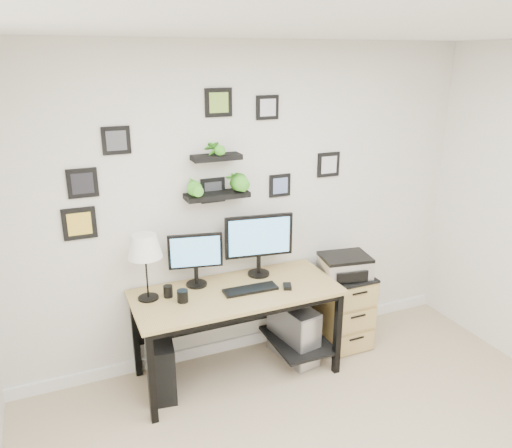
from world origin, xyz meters
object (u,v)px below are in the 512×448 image
pc_tower_black (160,364)px  monitor_left (196,256)px  file_cabinet (341,308)px  printer (345,266)px  mug (183,296)px  pc_tower_grey (294,332)px  desk (239,302)px  table_lamp (145,248)px  monitor_right (259,240)px

pc_tower_black → monitor_left: bearing=34.0°
file_cabinet → printer: printer is taller
pc_tower_black → printer: printer is taller
printer → mug: bearing=-177.3°
pc_tower_grey → file_cabinet: bearing=7.2°
printer → desk: bearing=-179.0°
table_lamp → pc_tower_grey: size_ratio=0.98×
pc_tower_grey → printer: bearing=2.7°
table_lamp → mug: size_ratio=5.51×
printer → table_lamp: bearing=177.3°
table_lamp → mug: table_lamp is taller
pc_tower_grey → desk: bearing=179.3°
mug → pc_tower_grey: bearing=2.8°
mug → monitor_right: bearing=16.8°
monitor_left → pc_tower_black: 0.88m
pc_tower_grey → monitor_right: bearing=146.3°
desk → pc_tower_grey: (0.49, -0.01, -0.38)m
printer → file_cabinet: bearing=70.4°
monitor_right → pc_tower_black: bearing=-169.6°
monitor_left → printer: size_ratio=0.96×
desk → printer: printer is taller
desk → pc_tower_grey: size_ratio=3.07×
desk → mug: size_ratio=17.31×
table_lamp → pc_tower_black: table_lamp is taller
desk → table_lamp: bearing=171.9°
table_lamp → pc_tower_black: bearing=-72.2°
desk → pc_tower_black: 0.77m
desk → mug: bearing=-173.7°
monitor_right → mug: 0.78m
mug → printer: size_ratio=0.20×
monitor_left → file_cabinet: size_ratio=0.64×
mug → pc_tower_grey: size_ratio=0.18×
monitor_left → monitor_right: 0.53m
desk → pc_tower_black: size_ratio=3.52×
monitor_left → mug: bearing=-127.7°
monitor_left → printer: (1.28, -0.16, -0.24)m
pc_tower_grey → table_lamp: bearing=175.0°
monitor_left → pc_tower_black: (-0.37, -0.18, -0.78)m
monitor_left → file_cabinet: 1.46m
monitor_right → pc_tower_grey: bearing=-33.7°
pc_tower_black → pc_tower_grey: bearing=8.2°
monitor_right → table_lamp: monitor_right is taller
table_lamp → file_cabinet: (1.69, -0.04, -0.82)m
monitor_left → desk: bearing=-30.7°
pc_tower_black → file_cabinet: size_ratio=0.68×
monitor_left → mug: monitor_left is taller
pc_tower_black → printer: size_ratio=1.01×
pc_tower_grey → monitor_left: bearing=167.1°
mug → printer: 1.45m
file_cabinet → desk: bearing=-176.7°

